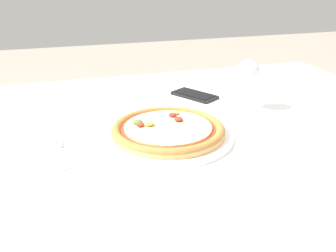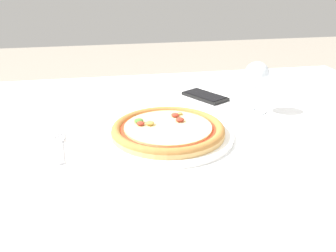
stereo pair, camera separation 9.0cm
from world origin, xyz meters
TOP-DOWN VIEW (x-y plane):
  - dining_table at (0.00, 0.00)m, footprint 1.37×1.19m
  - pizza_plate at (-0.10, 0.02)m, footprint 0.32×0.32m
  - fork at (-0.36, 0.01)m, footprint 0.04×0.17m
  - wine_glass_far_left at (0.18, 0.14)m, footprint 0.07×0.07m
  - cell_phone at (0.07, 0.29)m, footprint 0.13×0.16m

SIDE VIEW (x-z plane):
  - dining_table at x=0.00m, z-range 0.29..1.01m
  - fork at x=-0.36m, z-range 0.72..0.73m
  - cell_phone at x=0.07m, z-range 0.72..0.73m
  - pizza_plate at x=-0.10m, z-range 0.72..0.76m
  - wine_glass_far_left at x=0.18m, z-range 0.75..0.90m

